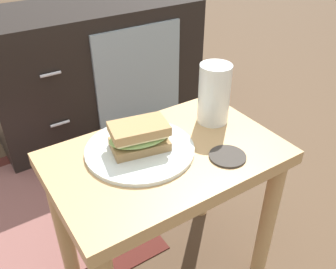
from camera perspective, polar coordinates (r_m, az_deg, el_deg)
side_table at (r=0.93m, az=-0.26°, el=-7.32°), size 0.56×0.36×0.46m
tv_cabinet at (r=1.79m, az=-11.47°, el=10.25°), size 0.96×0.46×0.58m
plate at (r=0.88m, az=-4.43°, el=-2.34°), size 0.26×0.26×0.01m
sandwich_front at (r=0.86m, az=-4.53°, el=-0.30°), size 0.16×0.12×0.07m
beer_glass at (r=0.97m, az=7.22°, el=6.08°), size 0.08×0.08×0.16m
coaster at (r=0.87m, az=9.30°, el=-3.39°), size 0.09×0.09×0.01m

